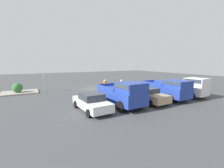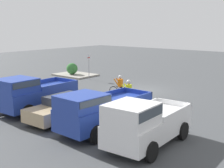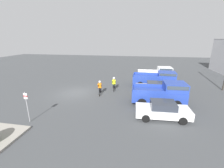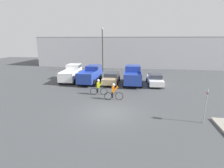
# 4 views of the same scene
# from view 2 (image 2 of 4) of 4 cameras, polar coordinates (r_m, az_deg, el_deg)

# --- Properties ---
(ground_plane) EXTENTS (80.00, 80.00, 0.00)m
(ground_plane) POSITION_cam_2_polar(r_m,az_deg,el_deg) (25.63, 5.54, -1.12)
(ground_plane) COLOR #424447
(pickup_truck_0) EXTENTS (2.35, 4.95, 2.19)m
(pickup_truck_0) POSITION_cam_2_polar(r_m,az_deg,el_deg) (13.58, 5.91, -7.08)
(pickup_truck_0) COLOR white
(pickup_truck_0) RESTS_ON ground_plane
(pickup_truck_1) EXTENTS (2.34, 5.44, 2.11)m
(pickup_truck_1) POSITION_cam_2_polar(r_m,az_deg,el_deg) (15.53, -2.08, -4.79)
(pickup_truck_1) COLOR #233D9E
(pickup_truck_1) RESTS_ON ground_plane
(sedan_0) EXTENTS (2.12, 4.84, 1.42)m
(sedan_0) POSITION_cam_2_polar(r_m,az_deg,el_deg) (17.70, -8.34, -4.24)
(sedan_0) COLOR tan
(sedan_0) RESTS_ON ground_plane
(pickup_truck_2) EXTENTS (2.46, 5.08, 2.23)m
(pickup_truck_2) POSITION_cam_2_polar(r_m,az_deg,el_deg) (19.58, -14.33, -1.68)
(pickup_truck_2) COLOR #233D9E
(pickup_truck_2) RESTS_ON ground_plane
(sedan_1) EXTENTS (2.03, 4.33, 1.41)m
(sedan_1) POSITION_cam_2_polar(r_m,az_deg,el_deg) (22.12, -17.98, -1.67)
(sedan_1) COLOR white
(sedan_1) RESTS_ON ground_plane
(cyclist_0) EXTENTS (1.82, 0.51, 1.65)m
(cyclist_0) POSITION_cam_2_polar(r_m,az_deg,el_deg) (23.09, 1.47, -0.35)
(cyclist_0) COLOR black
(cyclist_0) RESTS_ON ground_plane
(cyclist_1) EXTENTS (1.82, 0.51, 1.69)m
(cyclist_1) POSITION_cam_2_polar(r_m,az_deg,el_deg) (20.98, 3.03, -1.36)
(cyclist_1) COLOR black
(cyclist_1) RESTS_ON ground_plane
(fire_lane_sign) EXTENTS (0.06, 0.30, 2.47)m
(fire_lane_sign) POSITION_cam_2_polar(r_m,az_deg,el_deg) (30.28, -4.26, 3.60)
(fire_lane_sign) COLOR #9E9EA3
(fire_lane_sign) RESTS_ON ground_plane
(curb_island) EXTENTS (4.13, 3.08, 0.15)m
(curb_island) POSITION_cam_2_polar(r_m,az_deg,el_deg) (33.04, -6.72, 1.68)
(curb_island) COLOR gray
(curb_island) RESTS_ON ground_plane
(shrub) EXTENTS (1.17, 1.17, 1.17)m
(shrub) POSITION_cam_2_polar(r_m,az_deg,el_deg) (32.91, -7.32, 2.80)
(shrub) COLOR #337033
(shrub) RESTS_ON curb_island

